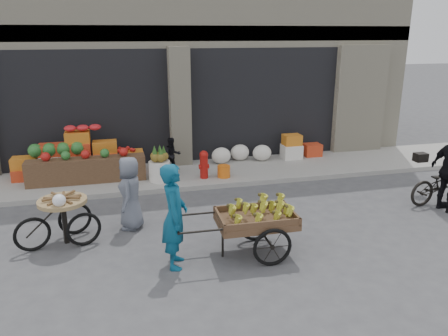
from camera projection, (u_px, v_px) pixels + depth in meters
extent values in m
plane|color=#424244|center=(225.00, 248.00, 7.65)|extent=(80.00, 80.00, 0.00)
cube|color=gray|center=(187.00, 175.00, 11.43)|extent=(18.00, 2.20, 0.12)
cube|color=beige|center=(163.00, 36.00, 14.21)|extent=(14.00, 6.00, 7.00)
cube|color=gray|center=(176.00, 33.00, 11.54)|extent=(14.00, 0.30, 0.40)
cube|color=black|center=(86.00, 106.00, 12.14)|extent=(4.40, 1.60, 3.10)
cube|color=black|center=(256.00, 99.00, 13.29)|extent=(4.40, 1.60, 3.10)
cube|color=beige|center=(179.00, 107.00, 11.93)|extent=(0.55, 0.80, 3.22)
cube|color=brown|center=(87.00, 170.00, 10.61)|extent=(2.80, 0.45, 0.60)
sphere|color=#1E5923|center=(57.00, 149.00, 10.78)|extent=(0.34, 0.34, 0.34)
cylinder|color=silver|center=(160.00, 171.00, 10.70)|extent=(0.52, 0.52, 0.50)
cylinder|color=#A5140F|center=(204.00, 167.00, 10.90)|extent=(0.20, 0.20, 0.56)
sphere|color=#A5140F|center=(204.00, 155.00, 10.81)|extent=(0.22, 0.22, 0.22)
cylinder|color=orange|center=(224.00, 171.00, 11.01)|extent=(0.32, 0.32, 0.30)
ellipsoid|color=silver|center=(242.00, 154.00, 12.29)|extent=(1.70, 0.60, 0.44)
imported|color=black|center=(172.00, 155.00, 11.29)|extent=(0.51, 0.43, 0.93)
cube|color=brown|center=(256.00, 221.00, 7.31)|extent=(1.32, 0.88, 0.12)
torus|color=black|center=(272.00, 247.00, 6.99)|extent=(0.66, 0.07, 0.65)
torus|color=black|center=(256.00, 224.00, 7.85)|extent=(0.66, 0.07, 0.65)
cylinder|color=black|center=(223.00, 242.00, 7.29)|extent=(0.04, 0.04, 0.54)
imported|color=navy|center=(174.00, 216.00, 6.86)|extent=(0.53, 0.70, 1.72)
cylinder|color=#9E7F51|center=(62.00, 201.00, 7.62)|extent=(1.07, 1.07, 0.07)
cube|color=black|center=(65.00, 222.00, 7.74)|extent=(0.10, 0.10, 0.80)
torus|color=black|center=(84.00, 229.00, 7.68)|extent=(0.60, 0.26, 0.62)
torus|color=black|center=(75.00, 218.00, 8.12)|extent=(0.60, 0.26, 0.62)
torus|color=black|center=(32.00, 234.00, 7.48)|extent=(0.60, 0.26, 0.62)
imported|color=slate|center=(130.00, 193.00, 8.27)|extent=(0.59, 0.78, 1.42)
imported|color=black|center=(443.00, 184.00, 9.58)|extent=(1.76, 0.75, 0.90)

